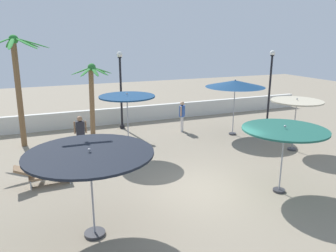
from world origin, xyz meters
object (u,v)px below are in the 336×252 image
at_px(patio_umbrella_2, 297,104).
at_px(lamp_post_0, 121,86).
at_px(guest_0, 182,113).
at_px(palm_tree_0, 17,75).
at_px(guest_1, 80,131).
at_px(lounge_chair_2, 43,175).
at_px(lamp_post_1, 270,85).
at_px(patio_umbrella_3, 285,132).
at_px(patio_umbrella_0, 127,101).
at_px(patio_umbrella_1, 235,84).
at_px(palm_tree_1, 92,88).
at_px(patio_umbrella_4, 90,157).

relative_size(patio_umbrella_2, lamp_post_0, 0.57).
height_order(lamp_post_0, guest_0, lamp_post_0).
height_order(palm_tree_0, guest_1, palm_tree_0).
bearing_deg(lounge_chair_2, lamp_post_1, 17.23).
bearing_deg(patio_umbrella_2, patio_umbrella_3, -137.43).
height_order(patio_umbrella_0, lounge_chair_2, patio_umbrella_0).
xyz_separation_m(patio_umbrella_1, palm_tree_1, (-6.86, 2.81, -0.23)).
height_order(patio_umbrella_4, lamp_post_0, lamp_post_0).
xyz_separation_m(patio_umbrella_1, palm_tree_0, (-10.30, 2.19, 0.65)).
bearing_deg(patio_umbrella_1, patio_umbrella_0, -171.86).
height_order(lounge_chair_2, guest_1, guest_1).
xyz_separation_m(patio_umbrella_1, patio_umbrella_4, (-8.54, -6.53, -0.54)).
height_order(palm_tree_1, lounge_chair_2, palm_tree_1).
bearing_deg(patio_umbrella_4, palm_tree_0, 101.43).
relative_size(patio_umbrella_3, lamp_post_1, 0.63).
xyz_separation_m(palm_tree_1, guest_0, (4.60, -1.22, -1.48)).
height_order(palm_tree_0, lounge_chair_2, palm_tree_0).
bearing_deg(lamp_post_1, patio_umbrella_4, -146.72).
height_order(palm_tree_1, guest_1, palm_tree_1).
bearing_deg(lounge_chair_2, lamp_post_0, 54.31).
height_order(patio_umbrella_1, guest_0, patio_umbrella_1).
bearing_deg(lamp_post_0, patio_umbrella_3, -73.59).
distance_m(patio_umbrella_2, palm_tree_1, 10.02).
relative_size(patio_umbrella_1, lamp_post_1, 0.71).
xyz_separation_m(patio_umbrella_4, lounge_chair_2, (-1.13, 3.73, -1.79)).
bearing_deg(guest_1, lamp_post_1, 5.45).
bearing_deg(palm_tree_0, lamp_post_0, 13.76).
bearing_deg(patio_umbrella_0, lamp_post_0, 79.10).
xyz_separation_m(patio_umbrella_4, lamp_post_1, (11.77, 7.72, 0.16)).
height_order(patio_umbrella_3, lamp_post_0, lamp_post_0).
relative_size(patio_umbrella_0, palm_tree_0, 0.54).
bearing_deg(guest_1, patio_umbrella_3, -49.04).
bearing_deg(guest_1, lounge_chair_2, -120.71).
height_order(patio_umbrella_3, guest_1, patio_umbrella_3).
distance_m(lamp_post_1, guest_0, 5.67).
height_order(patio_umbrella_0, palm_tree_1, palm_tree_1).
bearing_deg(palm_tree_0, palm_tree_1, 10.17).
bearing_deg(guest_0, guest_1, -165.53).
xyz_separation_m(patio_umbrella_2, lounge_chair_2, (-10.83, 0.39, -1.79)).
distance_m(lamp_post_1, guest_1, 11.28).
distance_m(patio_umbrella_4, lounge_chair_2, 4.29).
relative_size(palm_tree_1, lounge_chair_2, 2.04).
distance_m(patio_umbrella_3, lamp_post_1, 9.36).
xyz_separation_m(palm_tree_1, lounge_chair_2, (-2.80, -5.61, -2.10)).
distance_m(patio_umbrella_3, guest_1, 8.66).
bearing_deg(guest_0, lounge_chair_2, -149.30).
xyz_separation_m(patio_umbrella_2, palm_tree_1, (-8.03, 6.00, 0.30)).
bearing_deg(palm_tree_1, patio_umbrella_2, -36.76).
bearing_deg(palm_tree_0, patio_umbrella_0, -35.41).
relative_size(patio_umbrella_0, patio_umbrella_2, 1.14).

